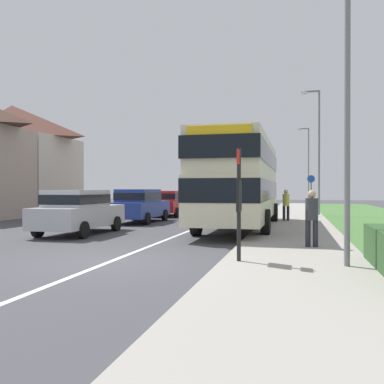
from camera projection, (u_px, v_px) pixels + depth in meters
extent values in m
plane|color=#424247|center=(111.00, 261.00, 10.04)|extent=(120.00, 120.00, 0.00)
cube|color=silver|center=(192.00, 230.00, 17.81)|extent=(0.14, 60.00, 0.01)
cube|color=#9E998E|center=(295.00, 236.00, 14.88)|extent=(3.20, 68.00, 0.12)
cube|color=beige|center=(241.00, 198.00, 18.12)|extent=(2.50, 10.65, 1.65)
cube|color=beige|center=(241.00, 160.00, 18.11)|extent=(2.45, 10.44, 1.55)
cube|color=black|center=(241.00, 190.00, 18.12)|extent=(2.53, 10.70, 0.76)
cube|color=black|center=(241.00, 158.00, 18.11)|extent=(2.53, 10.70, 0.72)
cube|color=gold|center=(219.00, 133.00, 12.99)|extent=(2.00, 0.08, 0.44)
cylinder|color=black|center=(224.00, 213.00, 21.63)|extent=(0.30, 1.00, 1.00)
cylinder|color=black|center=(274.00, 213.00, 21.04)|extent=(0.30, 1.00, 1.00)
cylinder|color=black|center=(196.00, 222.00, 15.58)|extent=(0.30, 1.00, 1.00)
cylinder|color=black|center=(266.00, 223.00, 14.99)|extent=(0.30, 1.00, 1.00)
cube|color=#B7B7BC|center=(80.00, 216.00, 16.13)|extent=(1.79, 4.44, 0.75)
cube|color=#B7B7BC|center=(77.00, 198.00, 15.91)|extent=(1.57, 2.44, 0.61)
cube|color=black|center=(77.00, 199.00, 15.91)|extent=(1.61, 2.46, 0.34)
cylinder|color=black|center=(77.00, 223.00, 17.68)|extent=(0.20, 0.60, 0.60)
cylinder|color=black|center=(116.00, 224.00, 17.26)|extent=(0.20, 0.60, 0.60)
cylinder|color=black|center=(38.00, 229.00, 15.01)|extent=(0.20, 0.60, 0.60)
cylinder|color=black|center=(83.00, 230.00, 14.59)|extent=(0.20, 0.60, 0.60)
cube|color=navy|center=(140.00, 209.00, 21.81)|extent=(1.79, 4.59, 0.76)
cube|color=navy|center=(138.00, 195.00, 21.59)|extent=(1.58, 2.52, 0.62)
cube|color=black|center=(138.00, 196.00, 21.59)|extent=(1.61, 2.55, 0.35)
cylinder|color=black|center=(134.00, 215.00, 23.41)|extent=(0.20, 0.60, 0.60)
cylinder|color=black|center=(165.00, 215.00, 22.99)|extent=(0.20, 0.60, 0.60)
cylinder|color=black|center=(112.00, 218.00, 20.64)|extent=(0.20, 0.60, 0.60)
cylinder|color=black|center=(147.00, 219.00, 20.23)|extent=(0.20, 0.60, 0.60)
cube|color=#B21E1E|center=(169.00, 206.00, 26.95)|extent=(1.82, 4.23, 0.71)
cube|color=#B21E1E|center=(168.00, 196.00, 26.74)|extent=(1.60, 2.33, 0.58)
cube|color=black|center=(168.00, 196.00, 26.74)|extent=(1.64, 2.35, 0.32)
cylinder|color=black|center=(162.00, 210.00, 28.44)|extent=(0.20, 0.60, 0.60)
cylinder|color=black|center=(187.00, 210.00, 28.01)|extent=(0.20, 0.60, 0.60)
cylinder|color=black|center=(148.00, 212.00, 25.88)|extent=(0.20, 0.60, 0.60)
cylinder|color=black|center=(177.00, 213.00, 25.46)|extent=(0.20, 0.60, 0.60)
cylinder|color=#23232D|center=(308.00, 236.00, 11.70)|extent=(0.14, 0.14, 0.85)
cylinder|color=#23232D|center=(315.00, 236.00, 11.65)|extent=(0.14, 0.14, 0.85)
cylinder|color=#333338|center=(312.00, 209.00, 11.67)|extent=(0.34, 0.34, 0.60)
sphere|color=tan|center=(312.00, 194.00, 11.67)|extent=(0.22, 0.22, 0.22)
cylinder|color=#23232D|center=(284.00, 214.00, 21.53)|extent=(0.14, 0.14, 0.85)
cylinder|color=#23232D|center=(288.00, 214.00, 21.49)|extent=(0.14, 0.14, 0.85)
cylinder|color=#D1C14C|center=(286.00, 200.00, 21.51)|extent=(0.34, 0.34, 0.60)
sphere|color=tan|center=(286.00, 192.00, 21.50)|extent=(0.22, 0.22, 0.22)
cylinder|color=black|center=(239.00, 207.00, 9.37)|extent=(0.09, 0.09, 2.60)
cube|color=red|center=(239.00, 157.00, 9.36)|extent=(0.04, 0.44, 0.32)
cube|color=black|center=(239.00, 196.00, 9.39)|extent=(0.06, 0.52, 0.68)
cylinder|color=slate|center=(311.00, 200.00, 25.12)|extent=(0.08, 0.08, 2.10)
cylinder|color=blue|center=(311.00, 179.00, 25.11)|extent=(0.44, 0.03, 0.44)
cylinder|color=slate|center=(347.00, 94.00, 8.73)|extent=(0.12, 0.12, 7.29)
cylinder|color=slate|center=(319.00, 154.00, 26.27)|extent=(0.12, 0.12, 7.78)
cube|color=slate|center=(312.00, 91.00, 26.35)|extent=(0.90, 0.10, 0.10)
cube|color=silver|center=(304.00, 93.00, 26.46)|extent=(0.36, 0.20, 0.14)
cylinder|color=slate|center=(309.00, 167.00, 42.82)|extent=(0.12, 0.12, 7.83)
cube|color=slate|center=(304.00, 129.00, 42.90)|extent=(0.90, 0.10, 0.10)
cube|color=silver|center=(299.00, 129.00, 43.01)|extent=(0.36, 0.20, 0.14)
cube|color=beige|center=(12.00, 176.00, 29.87)|extent=(7.97, 5.72, 5.22)
pyramid|color=brown|center=(12.00, 122.00, 29.84)|extent=(7.97, 5.72, 2.34)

